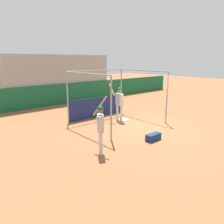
% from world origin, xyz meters
% --- Properties ---
extents(ground_plane, '(60.00, 60.00, 0.00)m').
position_xyz_m(ground_plane, '(0.00, 0.00, 0.00)').
color(ground_plane, '#935B38').
extents(outfield_wall, '(24.00, 0.12, 1.48)m').
position_xyz_m(outfield_wall, '(0.00, 7.55, 0.74)').
color(outfield_wall, '#196038').
rests_on(outfield_wall, ground).
extents(bleacher_section, '(8.15, 4.00, 3.56)m').
position_xyz_m(bleacher_section, '(0.00, 9.61, 1.78)').
color(bleacher_section, '#9E9E99').
rests_on(bleacher_section, ground).
extents(batting_cage, '(3.81, 3.41, 2.65)m').
position_xyz_m(batting_cage, '(-0.55, 2.36, 1.13)').
color(batting_cage, gray).
rests_on(batting_cage, ground).
extents(home_plate, '(0.44, 0.44, 0.02)m').
position_xyz_m(home_plate, '(0.18, 1.54, 0.01)').
color(home_plate, white).
rests_on(home_plate, ground).
extents(player_batter, '(0.58, 0.97, 1.96)m').
position_xyz_m(player_batter, '(-0.18, 1.55, 1.09)').
color(player_batter, silver).
rests_on(player_batter, ground).
extents(player_waiting, '(0.57, 0.76, 1.99)m').
position_xyz_m(player_waiting, '(-3.53, -1.08, 1.03)').
color(player_waiting, silver).
rests_on(player_waiting, ground).
extents(equipment_bag, '(0.70, 0.28, 0.28)m').
position_xyz_m(equipment_bag, '(-1.14, -1.51, 0.14)').
color(equipment_bag, navy).
rests_on(equipment_bag, ground).
extents(baseball, '(0.07, 0.07, 0.07)m').
position_xyz_m(baseball, '(0.95, 1.71, 0.04)').
color(baseball, white).
rests_on(baseball, ground).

